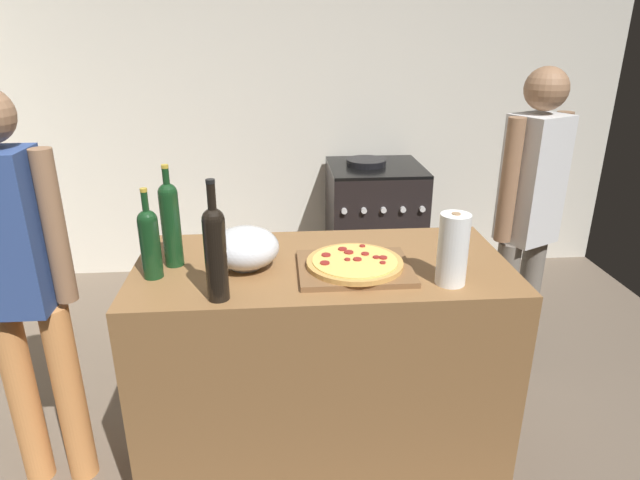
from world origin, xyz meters
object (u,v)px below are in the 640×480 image
Objects in this scene: mixing_bowl at (245,248)px; wine_bottle_dark at (171,221)px; person_in_stripes at (21,280)px; person_in_red at (528,215)px; pizza at (355,263)px; stove at (374,227)px; wine_bottle_green at (215,250)px; wine_bottle_clear at (150,241)px; paper_towel_roll at (453,249)px.

wine_bottle_dark is (-0.26, 0.05, 0.09)m from mixing_bowl.
person_in_red is at bearing 13.56° from person_in_stripes.
person_in_stripes reaches higher than pizza.
pizza is 0.38× the size of stove.
wine_bottle_green is 0.25× the size of person_in_red.
person_in_stripes is (-0.73, 0.26, -0.20)m from wine_bottle_green.
mixing_bowl is at bearing 9.53° from wine_bottle_clear.
paper_towel_roll is 0.16× the size of person_in_stripes.
mixing_bowl is at bearing -10.17° from wine_bottle_dark.
pizza is at bearing 157.88° from paper_towel_roll.
mixing_bowl reaches higher than pizza.
wine_bottle_dark is (-0.96, 0.23, 0.05)m from paper_towel_roll.
wine_bottle_clear is 0.35× the size of stove.
person_in_stripes reaches higher than wine_bottle_green.
mixing_bowl is 0.66× the size of wine_bottle_dark.
person_in_stripes is at bearing -177.80° from wine_bottle_dark.
person_in_stripes is at bearing 172.03° from paper_towel_roll.
mixing_bowl is at bearing -114.53° from stove.
pizza is 0.39m from mixing_bowl.
stove is at bearing 113.67° from person_in_red.
wine_bottle_green is 0.25× the size of person_in_stripes.
person_in_stripes is at bearing -166.44° from person_in_red.
person_in_stripes is 0.99× the size of person_in_red.
paper_towel_roll is (0.70, -0.18, 0.05)m from mixing_bowl.
person_in_stripes is 2.16m from person_in_red.
person_in_red is (2.10, 0.51, 0.02)m from person_in_stripes.
wine_bottle_clear is at bearing -119.17° from wine_bottle_dark.
wine_bottle_dark is 0.24× the size of person_in_stripes.
paper_towel_roll is at bearing -129.87° from person_in_red.
mixing_bowl is 0.27m from wine_bottle_green.
pizza is at bearing -9.22° from wine_bottle_dark.
wine_bottle_clear is 2.16m from stove.
wine_bottle_green is (-0.08, -0.24, 0.09)m from mixing_bowl.
stove is (0.08, 1.89, -0.61)m from paper_towel_roll.
pizza is at bearing -0.43° from wine_bottle_clear.
paper_towel_roll is (0.31, -0.13, 0.09)m from pizza.
wine_bottle_clear is 0.52m from person_in_stripes.
mixing_bowl is at bearing -1.85° from person_in_stripes.
stove is at bearing 87.50° from paper_towel_roll.
wine_bottle_green is 2.22m from stove.
wine_bottle_clear is at bearing -160.04° from person_in_red.
person_in_red reaches higher than wine_bottle_clear.
paper_towel_roll is 1.52m from person_in_stripes.
pizza is at bearing 21.05° from wine_bottle_green.
wine_bottle_green reaches higher than wine_bottle_dark.
person_in_red reaches higher than person_in_stripes.
wine_bottle_clear is at bearing -170.47° from mixing_bowl.
wine_bottle_green is at bearing -56.79° from wine_bottle_dark.
wine_bottle_green is (0.19, -0.28, 0.00)m from wine_bottle_dark.
paper_towel_roll is 0.78× the size of wine_bottle_clear.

